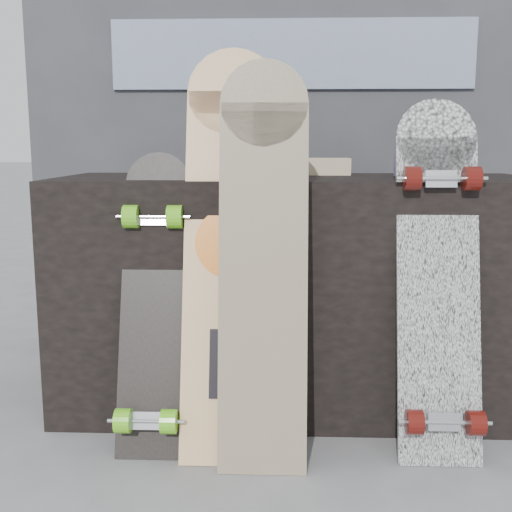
{
  "coord_description": "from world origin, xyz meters",
  "views": [
    {
      "loc": [
        -0.05,
        -1.7,
        0.91
      ],
      "look_at": [
        -0.12,
        0.2,
        0.58
      ],
      "focal_mm": 45.0,
      "sensor_mm": 36.0,
      "label": 1
    }
  ],
  "objects_px": {
    "skateboard_dark": "(153,298)",
    "longboard_celtic": "(263,252)",
    "longboard_cascadia": "(439,273)",
    "vendor_table": "(293,291)",
    "longboard_geisha": "(231,237)"
  },
  "relations": [
    {
      "from": "vendor_table",
      "to": "longboard_celtic",
      "type": "distance_m",
      "value": 0.48
    },
    {
      "from": "longboard_cascadia",
      "to": "skateboard_dark",
      "type": "height_order",
      "value": "longboard_cascadia"
    },
    {
      "from": "longboard_cascadia",
      "to": "vendor_table",
      "type": "bearing_deg",
      "value": 140.17
    },
    {
      "from": "vendor_table",
      "to": "longboard_cascadia",
      "type": "bearing_deg",
      "value": -39.83
    },
    {
      "from": "longboard_celtic",
      "to": "longboard_cascadia",
      "type": "xyz_separation_m",
      "value": [
        0.51,
        0.08,
        -0.07
      ]
    },
    {
      "from": "vendor_table",
      "to": "skateboard_dark",
      "type": "xyz_separation_m",
      "value": [
        -0.43,
        -0.33,
        0.06
      ]
    },
    {
      "from": "longboard_geisha",
      "to": "longboard_cascadia",
      "type": "height_order",
      "value": "longboard_geisha"
    },
    {
      "from": "vendor_table",
      "to": "skateboard_dark",
      "type": "relative_size",
      "value": 1.8
    },
    {
      "from": "vendor_table",
      "to": "longboard_geisha",
      "type": "xyz_separation_m",
      "value": [
        -0.2,
        -0.31,
        0.24
      ]
    },
    {
      "from": "vendor_table",
      "to": "longboard_celtic",
      "type": "xyz_separation_m",
      "value": [
        -0.1,
        -0.42,
        0.21
      ]
    },
    {
      "from": "vendor_table",
      "to": "longboard_cascadia",
      "type": "height_order",
      "value": "longboard_cascadia"
    },
    {
      "from": "longboard_geisha",
      "to": "longboard_celtic",
      "type": "relative_size",
      "value": 1.05
    },
    {
      "from": "longboard_geisha",
      "to": "skateboard_dark",
      "type": "relative_size",
      "value": 1.36
    },
    {
      "from": "skateboard_dark",
      "to": "vendor_table",
      "type": "bearing_deg",
      "value": 37.94
    },
    {
      "from": "skateboard_dark",
      "to": "longboard_celtic",
      "type": "bearing_deg",
      "value": -15.24
    }
  ]
}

